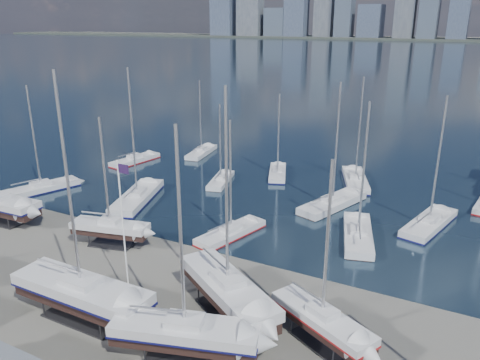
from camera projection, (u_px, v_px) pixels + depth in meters
The scene contains 21 objects.
ground at pixel (134, 298), 38.44m from camera, with size 1400.00×1400.00×0.00m, color #605E59.
water at pixel (451, 56), 298.35m from camera, with size 1400.00×600.00×0.40m, color #1A253C.
far_shore at pixel (471, 40), 515.90m from camera, with size 1400.00×80.00×2.20m, color #2D332D.
skyline at pixel (469, 3), 501.80m from camera, with size 639.14×43.80×107.69m.
sailboat_cradle_2 at pixel (110, 228), 46.85m from camera, with size 8.21×3.97×13.15m.
sailboat_cradle_3 at pixel (82, 293), 35.15m from camera, with size 11.69×3.28×18.67m.
sailboat_cradle_4 at pixel (228, 290), 35.64m from camera, with size 10.81×8.35×17.59m.
sailboat_cradle_5 at pixel (185, 333), 30.86m from camera, with size 10.36×5.58×16.11m.
sailboat_cradle_6 at pixel (322, 320), 32.34m from camera, with size 8.44×5.78×13.57m.
sailboat_moored_0 at pixel (41, 189), 62.20m from camera, with size 5.85×10.19×14.69m.
sailboat_moored_1 at pixel (135, 161), 74.92m from camera, with size 3.81×9.10×13.19m.
sailboat_moored_2 at pixel (201, 153), 79.28m from camera, with size 3.76×8.88×12.99m.
sailboat_moored_3 at pixel (137, 199), 58.90m from camera, with size 6.73×11.99×17.29m.
sailboat_moored_4 at pixel (221, 181), 65.42m from camera, with size 4.08×7.99×11.62m.
sailboat_moored_5 at pixel (277, 174), 68.60m from camera, with size 5.26×8.64×12.51m.
sailboat_moored_6 at pixel (231, 234), 49.31m from camera, with size 4.59×9.06×13.04m.
sailboat_moored_7 at pixel (332, 205), 56.98m from camera, with size 6.11×10.86×15.81m.
sailboat_moored_8 at pixel (355, 181), 65.34m from camera, with size 6.30×10.64×15.37m.
sailboat_moored_9 at pixel (358, 236), 48.71m from camera, with size 5.44×10.34×15.03m.
sailboat_moored_10 at pixel (429, 225), 51.44m from camera, with size 5.17×10.52×15.16m.
flagpole at pixel (124, 223), 35.93m from camera, with size 1.05×0.12×11.89m.
Camera 1 is at (23.12, -35.40, 21.63)m, focal length 35.00 mm.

